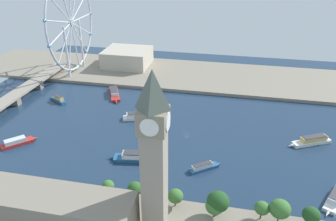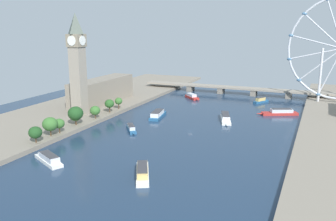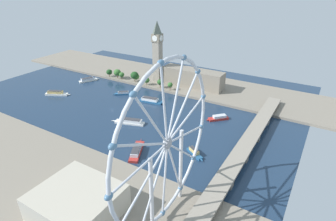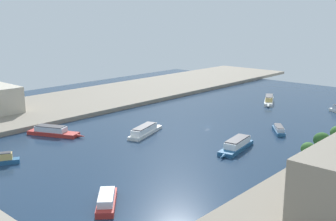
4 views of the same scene
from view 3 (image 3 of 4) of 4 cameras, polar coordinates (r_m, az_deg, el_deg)
ground_plane at (r=335.32m, az=-11.41°, el=0.29°), size 412.12×412.12×0.00m
riverbank_left at (r=423.96m, az=-0.53°, el=6.60°), size 90.00×520.00×3.00m
riverbank_right at (r=271.27m, az=-28.73°, el=-9.05°), size 90.00×520.00×3.00m
clock_tower at (r=394.28m, az=-2.18°, el=12.05°), size 13.03×13.03×85.40m
parliament_block at (r=388.20m, az=5.14°, el=6.71°), size 22.00×86.25×23.64m
tree_row_embankment at (r=408.38m, az=-7.29°, el=7.03°), size 13.21×115.31×14.65m
ferris_wheel at (r=160.40m, az=-0.16°, el=-6.98°), size 102.10×3.20×103.90m
riverside_hall at (r=195.63m, az=-18.13°, el=-17.57°), size 45.61×50.65×18.42m
river_bridge at (r=262.82m, az=16.00°, el=-6.37°), size 224.12×14.17×8.54m
tour_boat_0 at (r=251.44m, az=-6.46°, el=-8.16°), size 35.90×20.53×5.72m
tour_boat_1 at (r=373.41m, az=-9.28°, el=3.53°), size 16.97×20.99×4.50m
tour_boat_2 at (r=298.81m, az=-7.79°, el=-2.26°), size 16.75×36.97×5.59m
tour_boat_3 at (r=309.04m, az=10.30°, el=-1.49°), size 21.72×21.37×5.23m
tour_boat_4 at (r=394.73m, az=-21.90°, el=3.30°), size 19.54×32.57×6.26m
tour_boat_5 at (r=346.33m, az=-3.55°, el=2.11°), size 12.85×34.72×5.99m
tour_boat_6 at (r=432.66m, az=-16.07°, el=6.09°), size 29.47×18.17×5.51m
tour_boat_7 at (r=248.33m, az=5.51°, el=-8.60°), size 14.28×21.35×5.80m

